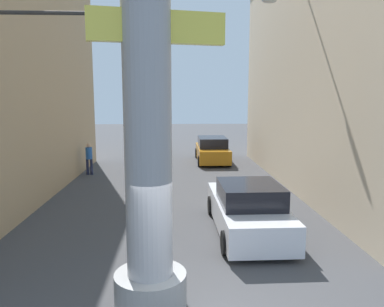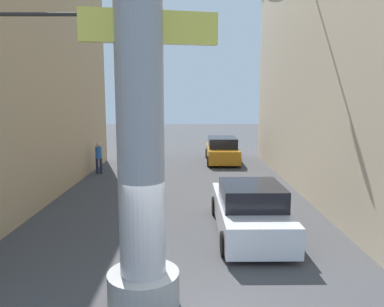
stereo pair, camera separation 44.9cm
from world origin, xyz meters
name	(u,v)px [view 1 (the left image)]	position (x,y,z in m)	size (l,w,h in m)	color
ground_plane	(186,193)	(0.00, 10.00, 0.00)	(84.03, 84.03, 0.00)	#424244
neon_sign_pole	(147,81)	(-0.93, 1.21, 4.32)	(2.75, 1.39, 10.07)	#9E9EA3
street_lamp	(321,79)	(5.22, 8.91, 4.75)	(2.91, 0.28, 7.86)	#59595E
traffic_light_mast	(26,86)	(-4.24, 4.31, 4.33)	(4.81, 0.32, 6.21)	#333333
car_lead	(247,209)	(1.71, 5.22, 0.70)	(2.04, 4.90, 1.56)	black
car_far	(212,150)	(1.90, 17.74, 0.74)	(2.01, 4.68, 1.56)	black
palm_tree_mid_right	(311,72)	(5.89, 11.93, 5.21)	(2.62, 2.32, 8.80)	brown
palm_tree_mid_left	(24,57)	(-6.11, 9.14, 5.54)	(2.81, 2.72, 9.68)	brown
pedestrian_far_left	(89,156)	(-4.96, 14.02, 0.97)	(0.38, 0.38, 1.67)	#1E233F
pedestrian_mid_right	(334,183)	(5.29, 7.41, 0.96)	(0.40, 0.40, 1.64)	gray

